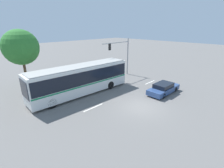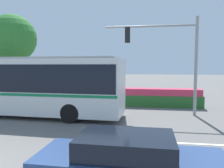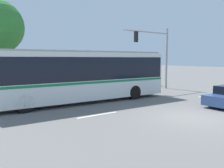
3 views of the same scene
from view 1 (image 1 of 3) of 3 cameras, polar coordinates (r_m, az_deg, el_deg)
The scene contains 8 objects.
ground_plane at distance 16.62m, azimuth 10.03°, elevation -7.81°, with size 140.00×140.00×0.00m, color slate.
city_bus at distance 19.05m, azimuth -10.76°, elevation 2.08°, with size 12.21×2.99×3.41m.
sedan_foreground at distance 20.22m, azimuth 17.60°, elevation -1.47°, with size 4.68×1.86×1.26m.
traffic_light_pole at distance 25.48m, azimuth 3.50°, elevation 11.16°, with size 5.47×0.24×5.77m.
flowering_hedge at distance 26.36m, azimuth -4.33°, elevation 4.37°, with size 9.60×1.11×1.29m.
street_tree_left at distance 21.83m, azimuth -29.35°, elevation 11.11°, with size 4.05×4.05×7.29m.
lane_stripe_near at distance 16.28m, azimuth -6.54°, elevation -8.21°, with size 2.40×0.16×0.01m, color silver.
lane_stripe_mid at distance 23.78m, azimuth 13.18°, elevation 0.59°, with size 2.40×0.16×0.01m, color silver.
Camera 1 is at (-12.26, -8.24, 7.61)m, focal length 26.08 mm.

